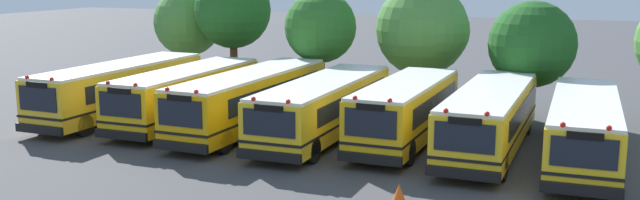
{
  "coord_description": "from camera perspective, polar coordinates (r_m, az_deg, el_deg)",
  "views": [
    {
      "loc": [
        11.15,
        -27.85,
        7.24
      ],
      "look_at": [
        -0.22,
        0.0,
        1.6
      ],
      "focal_mm": 39.4,
      "sensor_mm": 36.0,
      "label": 1
    }
  ],
  "objects": [
    {
      "name": "school_bus_2",
      "position": [
        31.98,
        -5.59,
        0.15
      ],
      "size": [
        2.64,
        11.51,
        2.77
      ],
      "rotation": [
        0.0,
        0.0,
        3.12
      ],
      "color": "#EAA80C",
      "rests_on": "ground_plane"
    },
    {
      "name": "tree_0",
      "position": [
        44.38,
        -10.54,
        6.23
      ],
      "size": [
        4.17,
        4.17,
        6.06
      ],
      "color": "#4C3823",
      "rests_on": "ground_plane"
    },
    {
      "name": "school_bus_4",
      "position": [
        29.41,
        6.96,
        -0.83
      ],
      "size": [
        2.53,
        9.38,
        2.75
      ],
      "rotation": [
        0.0,
        0.0,
        3.13
      ],
      "color": "yellow",
      "rests_on": "ground_plane"
    },
    {
      "name": "tree_2",
      "position": [
        37.44,
        0.22,
        5.85
      ],
      "size": [
        3.84,
        3.84,
        6.11
      ],
      "color": "#4C3823",
      "rests_on": "ground_plane"
    },
    {
      "name": "tree_4",
      "position": [
        35.11,
        16.73,
        4.31
      ],
      "size": [
        4.15,
        4.15,
        5.77
      ],
      "color": "#4C3823",
      "rests_on": "ground_plane"
    },
    {
      "name": "tree_1",
      "position": [
        41.93,
        -7.28,
        7.34
      ],
      "size": [
        4.47,
        4.47,
        7.08
      ],
      "color": "#4C3823",
      "rests_on": "ground_plane"
    },
    {
      "name": "tree_3",
      "position": [
        37.39,
        8.58,
        5.64
      ],
      "size": [
        5.03,
        4.89,
        6.53
      ],
      "color": "#4C3823",
      "rests_on": "ground_plane"
    },
    {
      "name": "school_bus_6",
      "position": [
        28.25,
        20.66,
        -2.08
      ],
      "size": [
        2.75,
        11.02,
        2.59
      ],
      "rotation": [
        0.0,
        0.0,
        3.17
      ],
      "color": "yellow",
      "rests_on": "ground_plane"
    },
    {
      "name": "traffic_cone",
      "position": [
        22.35,
        6.44,
        -7.54
      ],
      "size": [
        0.46,
        0.46,
        0.6
      ],
      "primitive_type": "cone",
      "color": "#EA5914",
      "rests_on": "ground_plane"
    },
    {
      "name": "school_bus_1",
      "position": [
        33.75,
        -10.77,
        0.51
      ],
      "size": [
        2.6,
        10.15,
        2.71
      ],
      "rotation": [
        0.0,
        0.0,
        3.15
      ],
      "color": "yellow",
      "rests_on": "ground_plane"
    },
    {
      "name": "school_bus_3",
      "position": [
        30.38,
        0.35,
        -0.47
      ],
      "size": [
        2.66,
        11.14,
        2.65
      ],
      "rotation": [
        0.0,
        0.0,
        3.15
      ],
      "color": "yellow",
      "rests_on": "ground_plane"
    },
    {
      "name": "school_bus_5",
      "position": [
        28.94,
        13.66,
        -1.32
      ],
      "size": [
        2.57,
        11.05,
        2.66
      ],
      "rotation": [
        0.0,
        0.0,
        3.14
      ],
      "color": "yellow",
      "rests_on": "ground_plane"
    },
    {
      "name": "school_bus_0",
      "position": [
        35.82,
        -15.92,
        0.93
      ],
      "size": [
        2.66,
        10.92,
        2.79
      ],
      "rotation": [
        0.0,
        0.0,
        3.13
      ],
      "color": "yellow",
      "rests_on": "ground_plane"
    },
    {
      "name": "ground_plane",
      "position": [
        30.86,
        0.37,
        -2.95
      ],
      "size": [
        160.0,
        160.0,
        0.0
      ],
      "primitive_type": "plane",
      "color": "#424244"
    }
  ]
}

